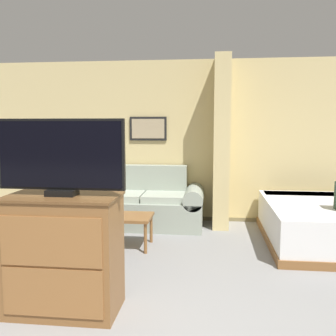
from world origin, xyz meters
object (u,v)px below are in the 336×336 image
coffee_table (123,219)px  tv (61,157)px  table_lamp (79,172)px  tv_dresser (64,254)px  bed (322,223)px  couch (144,205)px

coffee_table → tv: bearing=-93.4°
table_lamp → tv_dresser: bearing=-72.5°
tv_dresser → bed: (2.69, 2.14, -0.23)m
couch → table_lamp: size_ratio=4.55×
coffee_table → tv_dresser: bearing=-93.4°
table_lamp → coffee_table: bearing=-48.0°
couch → bed: size_ratio=0.94×
coffee_table → bed: bearing=9.8°
coffee_table → tv_dresser: (-0.10, -1.69, 0.13)m
table_lamp → tv_dresser: 2.93m
coffee_table → tv_dresser: tv_dresser is taller
tv_dresser → couch: bearing=86.1°
tv_dresser → bed: bearing=38.5°
tv → bed: tv is taller
coffee_table → bed: (2.59, 0.45, -0.09)m
coffee_table → table_lamp: 1.53m
couch → coffee_table: (-0.09, -1.05, 0.03)m
table_lamp → tv: 2.95m
couch → tv_dresser: tv_dresser is taller
table_lamp → tv_dresser: size_ratio=0.41×
tv_dresser → tv: 0.82m
tv → couch: bearing=86.1°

